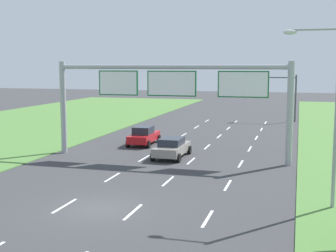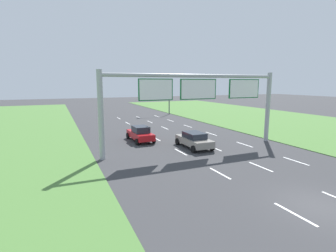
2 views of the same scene
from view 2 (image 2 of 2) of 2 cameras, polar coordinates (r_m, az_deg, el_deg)
The scene contains 8 objects.
ground_plane at distance 15.34m, azimuth 30.28°, elevation -14.97°, with size 200.00×200.00×0.00m, color #38383A.
lane_dashes_inner_left at distance 20.57m, azimuth 6.45°, elevation -7.61°, with size 0.14×56.40×0.01m.
lane_dashes_inner_right at distance 22.46m, azimuth 14.27°, elevation -6.38°, with size 0.14×56.40×0.01m.
lane_dashes_slip at distance 24.70m, azimuth 20.75°, elevation -5.27°, with size 0.14×56.40×0.01m.
car_near_red at distance 24.54m, azimuth 5.70°, elevation -2.99°, with size 2.11×4.37×1.46m.
car_lead_silver at distance 27.33m, azimuth -6.04°, elevation -1.66°, with size 2.07×4.32×1.58m.
sign_gantry at distance 23.69m, azimuth 6.73°, elevation 6.81°, with size 17.24×0.44×7.00m.
traffic_light_mast at distance 49.52m, azimuth -1.81°, elevation 6.93°, with size 4.76×0.49×5.60m.
Camera 2 is at (-11.62, -8.02, 6.00)m, focal length 28.00 mm.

